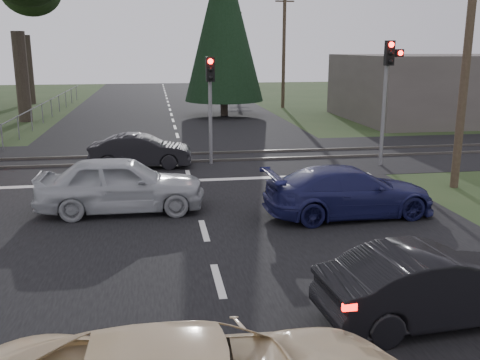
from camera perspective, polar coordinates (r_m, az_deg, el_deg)
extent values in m
plane|color=#253819|center=(10.67, -2.34, -10.72)|extent=(120.00, 120.00, 0.00)
cube|color=black|center=(20.16, -5.70, 1.15)|extent=(14.00, 100.00, 0.01)
cube|color=black|center=(22.11, -6.02, 2.29)|extent=(120.00, 8.00, 0.01)
cube|color=silver|center=(18.41, -5.36, -0.05)|extent=(13.00, 0.35, 0.00)
cube|color=#59544C|center=(21.32, -5.90, 1.97)|extent=(120.00, 0.12, 0.10)
cube|color=#59544C|center=(22.89, -6.13, 2.80)|extent=(120.00, 0.12, 0.10)
cylinder|color=slate|center=(21.22, 15.03, 6.58)|extent=(0.14, 0.14, 3.80)
cube|color=black|center=(20.91, 15.65, 12.91)|extent=(0.32, 0.24, 0.90)
sphere|color=#FF0C07|center=(20.79, 15.85, 13.72)|extent=(0.20, 0.20, 0.20)
sphere|color=black|center=(20.79, 15.80, 12.90)|extent=(0.18, 0.18, 0.18)
sphere|color=black|center=(20.79, 15.74, 12.07)|extent=(0.18, 0.18, 0.18)
cube|color=black|center=(21.06, 16.61, 12.85)|extent=(0.28, 0.22, 0.28)
sphere|color=#FF0C07|center=(20.96, 16.76, 12.84)|extent=(0.18, 0.18, 0.18)
cylinder|color=slate|center=(20.74, -3.17, 6.04)|extent=(0.14, 0.14, 3.20)
cube|color=black|center=(20.38, -3.19, 11.69)|extent=(0.32, 0.24, 0.90)
sphere|color=#FF0C07|center=(20.24, -3.17, 12.52)|extent=(0.20, 0.20, 0.20)
sphere|color=black|center=(20.25, -3.15, 11.67)|extent=(0.18, 0.18, 0.18)
sphere|color=black|center=(20.26, -3.14, 10.83)|extent=(0.18, 0.18, 0.18)
cylinder|color=#4C3D2D|center=(18.35, 23.13, 13.03)|extent=(0.26, 0.26, 9.00)
cylinder|color=#4C3D2D|center=(40.78, 4.70, 13.99)|extent=(0.26, 0.26, 9.00)
cube|color=#4C3D2D|center=(40.91, 4.80, 18.48)|extent=(1.40, 0.10, 0.10)
cylinder|color=#4C3D2D|center=(65.34, -0.62, 14.01)|extent=(0.26, 0.26, 9.00)
cube|color=#4C3D2D|center=(65.46, -0.63, 17.43)|extent=(1.80, 0.12, 0.12)
cube|color=#4C3D2D|center=(65.42, -0.63, 16.81)|extent=(1.40, 0.10, 0.10)
cylinder|color=#473D33|center=(35.56, -22.24, 10.13)|extent=(0.80, 0.80, 5.40)
cylinder|color=#473D33|center=(46.73, -21.68, 10.86)|extent=(0.80, 0.80, 5.40)
cylinder|color=#473D33|center=(36.09, -1.71, 8.47)|extent=(0.50, 0.50, 2.00)
cone|color=black|center=(35.96, -1.77, 16.43)|extent=(5.20, 5.20, 10.00)
cube|color=#59514C|center=(37.03, 22.32, 9.14)|extent=(14.00, 10.00, 4.00)
imported|color=black|center=(9.53, 19.99, -10.52)|extent=(3.98, 1.68, 1.28)
imported|color=#A7ABAF|center=(15.12, -12.55, -0.44)|extent=(4.60, 1.91, 1.56)
imported|color=#191B4C|center=(14.70, 11.55, -1.23)|extent=(4.71, 2.10, 1.34)
imported|color=black|center=(20.65, -10.53, 3.05)|extent=(3.91, 1.66, 1.25)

